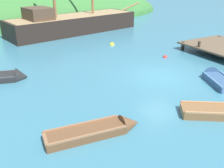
{
  "coord_description": "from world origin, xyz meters",
  "views": [
    {
      "loc": [
        -9.59,
        -10.96,
        5.69
      ],
      "look_at": [
        -3.52,
        -0.21,
        0.34
      ],
      "focal_mm": 40.48,
      "sensor_mm": 36.0,
      "label": 1
    }
  ],
  "objects_px": {
    "rowboat_far": "(5,78)",
    "buoy_yellow": "(112,45)",
    "rowboat_portside": "(99,131)",
    "rowboat_outer_left": "(216,79)",
    "sailing_ship": "(73,26)",
    "buoy_red": "(165,57)"
  },
  "relations": [
    {
      "from": "rowboat_far",
      "to": "buoy_yellow",
      "type": "bearing_deg",
      "value": 38.13
    },
    {
      "from": "rowboat_portside",
      "to": "rowboat_far",
      "type": "relative_size",
      "value": 1.21
    },
    {
      "from": "buoy_yellow",
      "to": "rowboat_outer_left",
      "type": "bearing_deg",
      "value": -83.17
    },
    {
      "from": "sailing_ship",
      "to": "rowboat_outer_left",
      "type": "relative_size",
      "value": 5.28
    },
    {
      "from": "buoy_yellow",
      "to": "rowboat_far",
      "type": "bearing_deg",
      "value": -157.43
    },
    {
      "from": "rowboat_portside",
      "to": "buoy_red",
      "type": "xyz_separation_m",
      "value": [
        8.74,
        6.39,
        -0.1
      ]
    },
    {
      "from": "rowboat_outer_left",
      "to": "rowboat_far",
      "type": "xyz_separation_m",
      "value": [
        -10.68,
        6.2,
        0.0
      ]
    },
    {
      "from": "sailing_ship",
      "to": "buoy_yellow",
      "type": "bearing_deg",
      "value": -91.75
    },
    {
      "from": "sailing_ship",
      "to": "rowboat_far",
      "type": "relative_size",
      "value": 5.17
    },
    {
      "from": "rowboat_portside",
      "to": "rowboat_far",
      "type": "height_order",
      "value": "rowboat_far"
    },
    {
      "from": "buoy_red",
      "to": "buoy_yellow",
      "type": "relative_size",
      "value": 0.78
    },
    {
      "from": "rowboat_outer_left",
      "to": "buoy_yellow",
      "type": "xyz_separation_m",
      "value": [
        -1.21,
        10.13,
        -0.1
      ]
    },
    {
      "from": "rowboat_outer_left",
      "to": "rowboat_far",
      "type": "distance_m",
      "value": 12.35
    },
    {
      "from": "buoy_red",
      "to": "rowboat_portside",
      "type": "bearing_deg",
      "value": -143.83
    },
    {
      "from": "rowboat_outer_left",
      "to": "rowboat_portside",
      "type": "bearing_deg",
      "value": 123.09
    },
    {
      "from": "buoy_yellow",
      "to": "buoy_red",
      "type": "bearing_deg",
      "value": -72.07
    },
    {
      "from": "rowboat_portside",
      "to": "buoy_yellow",
      "type": "relative_size",
      "value": 8.98
    },
    {
      "from": "buoy_red",
      "to": "buoy_yellow",
      "type": "xyz_separation_m",
      "value": [
        -1.66,
        5.13,
        0.0
      ]
    },
    {
      "from": "rowboat_outer_left",
      "to": "sailing_ship",
      "type": "bearing_deg",
      "value": 31.22
    },
    {
      "from": "rowboat_outer_left",
      "to": "buoy_yellow",
      "type": "distance_m",
      "value": 10.21
    },
    {
      "from": "rowboat_far",
      "to": "sailing_ship",
      "type": "bearing_deg",
      "value": 66.95
    },
    {
      "from": "rowboat_outer_left",
      "to": "buoy_red",
      "type": "relative_size",
      "value": 9.34
    }
  ]
}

